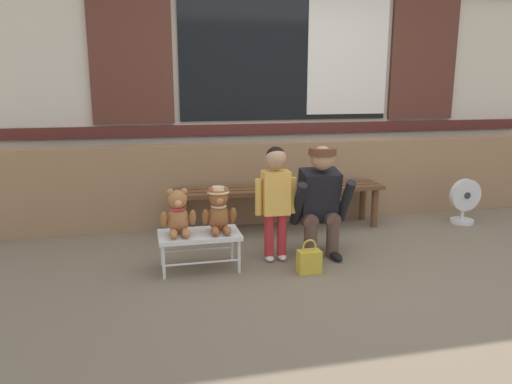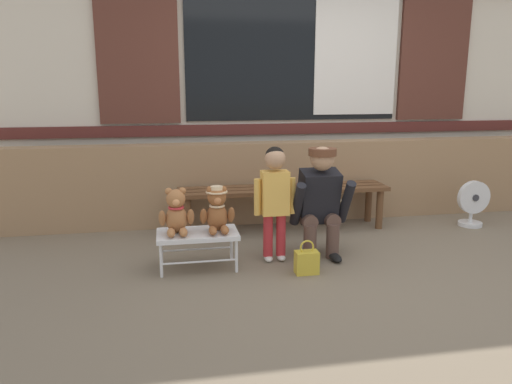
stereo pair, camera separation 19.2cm
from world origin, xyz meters
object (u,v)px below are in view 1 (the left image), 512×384
at_px(teddy_bear_plain, 178,214).
at_px(floor_fan, 464,201).
at_px(handbag_on_ground, 309,261).
at_px(adult_crouching, 320,200).
at_px(teddy_bear_with_hat, 219,210).
at_px(child_standing, 276,191).
at_px(wooden_bench_long, 280,193).
at_px(small_display_bench, 199,237).

height_order(teddy_bear_plain, floor_fan, teddy_bear_plain).
bearing_deg(handbag_on_ground, adult_crouching, 59.68).
distance_m(adult_crouching, floor_fan, 1.93).
relative_size(teddy_bear_plain, teddy_bear_with_hat, 1.00).
distance_m(child_standing, handbag_on_ground, 0.63).
distance_m(teddy_bear_with_hat, handbag_on_ground, 0.81).
relative_size(wooden_bench_long, adult_crouching, 2.21).
bearing_deg(handbag_on_ground, teddy_bear_plain, 164.30).
distance_m(teddy_bear_with_hat, child_standing, 0.50).
bearing_deg(handbag_on_ground, small_display_bench, 161.53).
xyz_separation_m(wooden_bench_long, handbag_on_ground, (-0.10, -1.18, -0.28)).
distance_m(teddy_bear_with_hat, adult_crouching, 0.90).
bearing_deg(adult_crouching, handbag_on_ground, -120.32).
bearing_deg(wooden_bench_long, floor_fan, -6.92).
relative_size(child_standing, handbag_on_ground, 3.52).
relative_size(adult_crouching, floor_fan, 1.98).
xyz_separation_m(small_display_bench, floor_fan, (2.88, 0.67, -0.03)).
xyz_separation_m(wooden_bench_long, teddy_bear_plain, (-1.08, -0.90, 0.09)).
height_order(wooden_bench_long, small_display_bench, wooden_bench_long).
relative_size(teddy_bear_with_hat, child_standing, 0.38).
bearing_deg(floor_fan, teddy_bear_with_hat, -166.27).
bearing_deg(teddy_bear_plain, child_standing, 4.24).
xyz_separation_m(child_standing, handbag_on_ground, (0.18, -0.34, -0.50)).
bearing_deg(adult_crouching, teddy_bear_with_hat, -173.14).
height_order(teddy_bear_plain, teddy_bear_with_hat, same).
relative_size(small_display_bench, handbag_on_ground, 2.35).
bearing_deg(child_standing, adult_crouching, 6.75).
height_order(teddy_bear_plain, child_standing, child_standing).
distance_m(teddy_bear_plain, handbag_on_ground, 1.09).
bearing_deg(wooden_bench_long, small_display_bench, -135.68).
bearing_deg(wooden_bench_long, handbag_on_ground, -94.88).
height_order(adult_crouching, handbag_on_ground, adult_crouching).
height_order(child_standing, handbag_on_ground, child_standing).
bearing_deg(teddy_bear_plain, floor_fan, 12.34).
distance_m(teddy_bear_plain, floor_fan, 3.12).
bearing_deg(child_standing, handbag_on_ground, -61.42).
distance_m(wooden_bench_long, floor_fan, 1.97).
bearing_deg(floor_fan, adult_crouching, -163.06).
relative_size(teddy_bear_with_hat, floor_fan, 0.76).
bearing_deg(adult_crouching, floor_fan, 16.94).
relative_size(teddy_bear_plain, adult_crouching, 0.38).
relative_size(wooden_bench_long, handbag_on_ground, 7.72).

